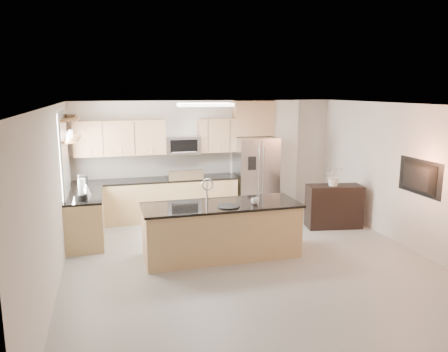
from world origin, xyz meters
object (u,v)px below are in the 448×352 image
object	(u,v)px
television	(416,177)
bowl	(70,115)
flower_vase	(334,172)
island	(221,230)
credenza	(334,206)
platter	(228,206)
range	(184,197)
cup	(255,201)
coffee_maker	(83,183)
blender	(82,191)
kettle	(86,189)
refrigerator	(256,176)
microwave	(183,145)

from	to	relation	value
television	bowl	bearing A→B (deg)	68.30
bowl	flower_vase	xyz separation A→B (m)	(5.09, -0.71, -1.18)
island	credenza	world-z (taller)	island
credenza	television	world-z (taller)	television
platter	bowl	bearing A→B (deg)	144.11
range	cup	distance (m)	2.75
island	coffee_maker	size ratio (longest dim) A/B	8.69
blender	kettle	world-z (taller)	blender
kettle	flower_vase	size ratio (longest dim) A/B	0.40
blender	bowl	size ratio (longest dim) A/B	1.18
cup	television	distance (m)	2.82
flower_vase	credenza	bearing A→B (deg)	42.95
refrigerator	television	xyz separation A→B (m)	(1.85, -3.07, 0.46)
kettle	bowl	world-z (taller)	bowl
cup	flower_vase	bearing A→B (deg)	27.05
cup	refrigerator	bearing A→B (deg)	70.62
refrigerator	blender	bearing A→B (deg)	-157.53
cup	blender	size ratio (longest dim) A/B	0.32
credenza	cup	distance (m)	2.46
credenza	bowl	xyz separation A→B (m)	(-5.15, 0.66, 1.93)
coffee_maker	refrigerator	bearing A→B (deg)	10.82
cup	island	bearing A→B (deg)	164.50
microwave	flower_vase	bearing A→B (deg)	-30.25
kettle	flower_vase	bearing A→B (deg)	-4.91
credenza	blender	xyz separation A→B (m)	(-4.97, -0.11, 0.65)
refrigerator	platter	world-z (taller)	refrigerator
refrigerator	credenza	world-z (taller)	refrigerator
bowl	island	bearing A→B (deg)	-33.24
range	cup	size ratio (longest dim) A/B	8.86
platter	television	xyz separation A→B (m)	(3.23, -0.46, 0.41)
refrigerator	platter	size ratio (longest dim) A/B	4.78
blender	bowl	bearing A→B (deg)	102.93
island	television	world-z (taller)	television
range	island	world-z (taller)	island
television	microwave	bearing A→B (deg)	47.25
refrigerator	island	xyz separation A→B (m)	(-1.44, -2.40, -0.42)
range	microwave	xyz separation A→B (m)	(0.00, 0.12, 1.16)
cup	bowl	distance (m)	3.76
island	flower_vase	distance (m)	2.87
microwave	bowl	world-z (taller)	bowl
microwave	credenza	size ratio (longest dim) A/B	0.68
island	cup	world-z (taller)	island
coffee_maker	flower_vase	bearing A→B (deg)	-8.86
television	credenza	bearing A→B (deg)	20.55
range	cup	world-z (taller)	range
blender	flower_vase	size ratio (longest dim) A/B	0.66
microwave	coffee_maker	xyz separation A→B (m)	(-2.09, -0.89, -0.56)
microwave	refrigerator	distance (m)	1.82
microwave	bowl	xyz separation A→B (m)	(-2.25, -0.95, 0.75)
refrigerator	platter	xyz separation A→B (m)	(-1.38, -2.61, 0.05)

